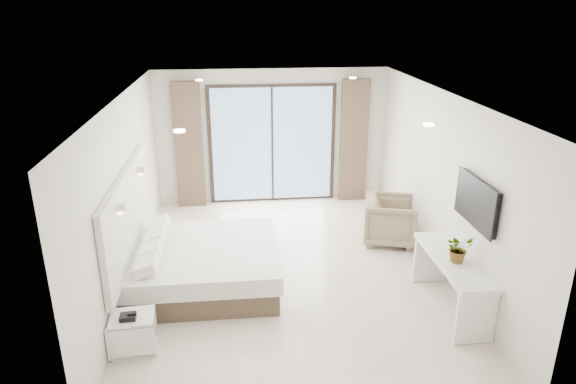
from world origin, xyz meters
name	(u,v)px	position (x,y,z in m)	size (l,w,h in m)	color
ground	(288,272)	(0.00, 0.00, 0.00)	(6.20, 6.20, 0.00)	beige
room_shell	(271,160)	(-0.20, 0.70, 1.58)	(4.62, 6.22, 2.72)	silver
bed	(204,265)	(-1.26, -0.22, 0.31)	(2.09, 1.99, 0.72)	brown
nightstand	(134,333)	(-2.02, -1.68, 0.23)	(0.54, 0.46, 0.46)	white
phone	(128,317)	(-2.05, -1.74, 0.49)	(0.18, 0.14, 0.06)	black
console_desk	(453,272)	(2.04, -1.25, 0.57)	(0.51, 1.65, 0.77)	white
plant	(458,251)	(2.04, -1.33, 0.91)	(0.33, 0.37, 0.29)	#33662D
armchair	(391,218)	(1.85, 0.87, 0.43)	(0.84, 0.79, 0.87)	#877758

